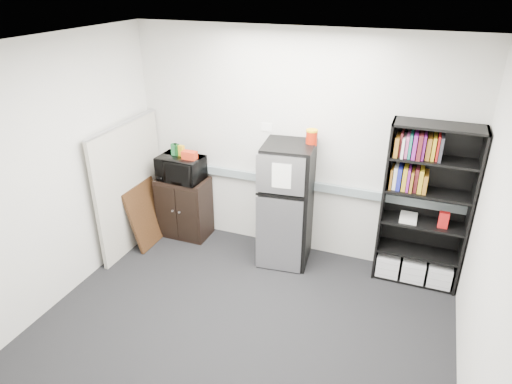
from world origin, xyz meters
The scene contains 18 objects.
floor centered at (0.00, 0.00, 0.00)m, with size 4.00×4.00×0.00m, color black.
wall_back centered at (0.00, 1.75, 1.35)m, with size 4.00×0.02×2.70m, color silver.
wall_right centered at (2.00, 0.00, 1.35)m, with size 0.02×3.50×2.70m, color silver.
wall_left centered at (-2.00, 0.00, 1.35)m, with size 0.02×3.50×2.70m, color silver.
ceiling centered at (0.00, 0.00, 2.70)m, with size 4.00×3.50×0.02m, color white.
electrical_raceway centered at (0.00, 1.72, 0.90)m, with size 3.92×0.05×0.10m, color gray.
wall_note centered at (-0.35, 1.74, 1.55)m, with size 0.14×0.00×0.10m, color white.
bookshelf centered at (1.53, 1.57, 0.91)m, with size 0.90×0.34×1.85m.
cubicle_partition centered at (-1.90, 1.08, 0.81)m, with size 0.06×1.30×1.62m.
cabinet centered at (-1.41, 1.50, 0.41)m, with size 0.65×0.44×0.81m.
microwave centered at (-1.41, 1.48, 0.97)m, with size 0.56×0.38×0.31m, color black.
snack_box_a centered at (-1.50, 1.52, 1.20)m, with size 0.07×0.05×0.15m, color #1A5C2D.
snack_box_b centered at (-1.47, 1.52, 1.20)m, with size 0.07×0.05×0.15m, color #0D3C14.
snack_box_c centered at (-1.40, 1.52, 1.19)m, with size 0.07×0.05×0.14m, color gold.
snack_bag centered at (-1.26, 1.47, 1.17)m, with size 0.18×0.10×0.10m, color red.
refrigerator centered at (0.03, 1.42, 0.75)m, with size 0.62×0.65×1.49m.
coffee_can centered at (0.25, 1.55, 1.58)m, with size 0.13×0.13×0.18m.
framed_poster centered at (-1.77, 1.17, 0.41)m, with size 0.24×0.63×0.79m.
Camera 1 is at (1.40, -3.12, 3.20)m, focal length 32.00 mm.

